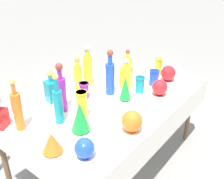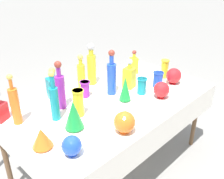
{
  "view_description": "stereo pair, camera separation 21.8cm",
  "coord_description": "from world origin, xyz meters",
  "views": [
    {
      "loc": [
        -1.54,
        -1.2,
        1.84
      ],
      "look_at": [
        0.0,
        0.0,
        0.86
      ],
      "focal_mm": 40.0,
      "sensor_mm": 36.0,
      "label": 1
    },
    {
      "loc": [
        -1.4,
        -1.37,
        1.84
      ],
      "look_at": [
        0.0,
        0.0,
        0.86
      ],
      "focal_mm": 40.0,
      "sensor_mm": 36.0,
      "label": 2
    }
  ],
  "objects": [
    {
      "name": "round_bowl_1",
      "position": [
        -0.29,
        -0.4,
        0.85
      ],
      "size": [
        0.16,
        0.16,
        0.16
      ],
      "color": "orange",
      "rests_on": "display_table"
    },
    {
      "name": "slender_vase_2",
      "position": [
        0.74,
        -0.05,
        0.87
      ],
      "size": [
        0.09,
        0.09,
        0.2
      ],
      "color": "yellow",
      "rests_on": "display_table"
    },
    {
      "name": "round_bowl_0",
      "position": [
        -0.69,
        -0.33,
        0.83
      ],
      "size": [
        0.13,
        0.13,
        0.14
      ],
      "color": "blue",
      "rests_on": "display_table"
    },
    {
      "name": "round_bowl_3",
      "position": [
        0.67,
        -0.2,
        0.84
      ],
      "size": [
        0.15,
        0.15,
        0.16
      ],
      "color": "red",
      "rests_on": "display_table"
    },
    {
      "name": "ground_plane",
      "position": [
        0.0,
        0.0,
        0.0
      ],
      "size": [
        40.0,
        40.0,
        0.0
      ],
      "primitive_type": "plane",
      "color": "gray"
    },
    {
      "name": "square_decanter_3",
      "position": [
        0.3,
        0.06,
        0.88
      ],
      "size": [
        0.12,
        0.12,
        0.29
      ],
      "color": "yellow",
      "rests_on": "display_table"
    },
    {
      "name": "slender_vase_0",
      "position": [
        -0.37,
        0.01,
        0.88
      ],
      "size": [
        0.09,
        0.09,
        0.22
      ],
      "color": "yellow",
      "rests_on": "display_table"
    },
    {
      "name": "tall_bottle_3",
      "position": [
        0.1,
        0.38,
        0.95
      ],
      "size": [
        0.09,
        0.09,
        0.42
      ],
      "color": "yellow",
      "rests_on": "display_table"
    },
    {
      "name": "price_tag_left",
      "position": [
        -0.44,
        -0.42,
        0.78
      ],
      "size": [
        0.06,
        0.02,
        0.04
      ],
      "primitive_type": "cube",
      "rotation": [
        -0.21,
        0.0,
        0.07
      ],
      "color": "white",
      "rests_on": "display_table"
    },
    {
      "name": "tall_bottle_1",
      "position": [
        -0.02,
        0.39,
        0.9
      ],
      "size": [
        0.07,
        0.07,
        0.34
      ],
      "color": "yellow",
      "rests_on": "display_table"
    },
    {
      "name": "tall_bottle_4",
      "position": [
        0.08,
        0.09,
        0.94
      ],
      "size": [
        0.08,
        0.08,
        0.42
      ],
      "color": "blue",
      "rests_on": "display_table"
    },
    {
      "name": "tall_bottle_0",
      "position": [
        -0.39,
        0.21,
        0.94
      ],
      "size": [
        0.08,
        0.08,
        0.41
      ],
      "color": "purple",
      "rests_on": "display_table"
    },
    {
      "name": "tall_bottle_5",
      "position": [
        -0.76,
        0.25,
        0.92
      ],
      "size": [
        0.07,
        0.07,
        0.4
      ],
      "color": "orange",
      "rests_on": "display_table"
    },
    {
      "name": "tall_bottle_2",
      "position": [
        -0.53,
        0.09,
        0.92
      ],
      "size": [
        0.07,
        0.07,
        0.4
      ],
      "color": "teal",
      "rests_on": "display_table"
    },
    {
      "name": "slender_vase_4",
      "position": [
        0.28,
        -0.11,
        0.84
      ],
      "size": [
        0.09,
        0.09,
        0.16
      ],
      "color": "teal",
      "rests_on": "display_table"
    },
    {
      "name": "fluted_vase_2",
      "position": [
        -0.5,
        -0.11,
        0.88
      ],
      "size": [
        0.14,
        0.14,
        0.23
      ],
      "color": "#198C38",
      "rests_on": "display_table"
    },
    {
      "name": "round_bowl_2",
      "position": [
        0.34,
        -0.29,
        0.84
      ],
      "size": [
        0.14,
        0.14,
        0.15
      ],
      "color": "red",
      "rests_on": "display_table"
    },
    {
      "name": "square_decanter_1",
      "position": [
        -0.34,
        0.39,
        0.87
      ],
      "size": [
        0.12,
        0.12,
        0.29
      ],
      "color": "teal",
      "rests_on": "display_table"
    },
    {
      "name": "slender_vase_1",
      "position": [
        -0.13,
        0.22,
        0.84
      ],
      "size": [
        0.1,
        0.1,
        0.15
      ],
      "color": "purple",
      "rests_on": "display_table"
    },
    {
      "name": "fluted_vase_1",
      "position": [
        0.07,
        -0.09,
        0.87
      ],
      "size": [
        0.1,
        0.1,
        0.22
      ],
      "color": "#198C38",
      "rests_on": "display_table"
    },
    {
      "name": "square_decanter_2",
      "position": [
        0.6,
        0.26,
        0.86
      ],
      "size": [
        0.1,
        0.1,
        0.26
      ],
      "color": "yellow",
      "rests_on": "display_table"
    },
    {
      "name": "fluted_vase_0",
      "position": [
        -0.78,
        -0.13,
        0.84
      ],
      "size": [
        0.14,
        0.14,
        0.15
      ],
      "color": "orange",
      "rests_on": "display_table"
    },
    {
      "name": "slender_vase_3",
      "position": [
        0.5,
        -0.14,
        0.84
      ],
      "size": [
        0.1,
        0.1,
        0.16
      ],
      "color": "blue",
      "rests_on": "display_table"
    },
    {
      "name": "display_table",
      "position": [
        0.0,
        -0.03,
        0.71
      ],
      "size": [
        1.92,
        1.05,
        0.76
      ],
      "color": "white",
      "rests_on": "ground"
    }
  ]
}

